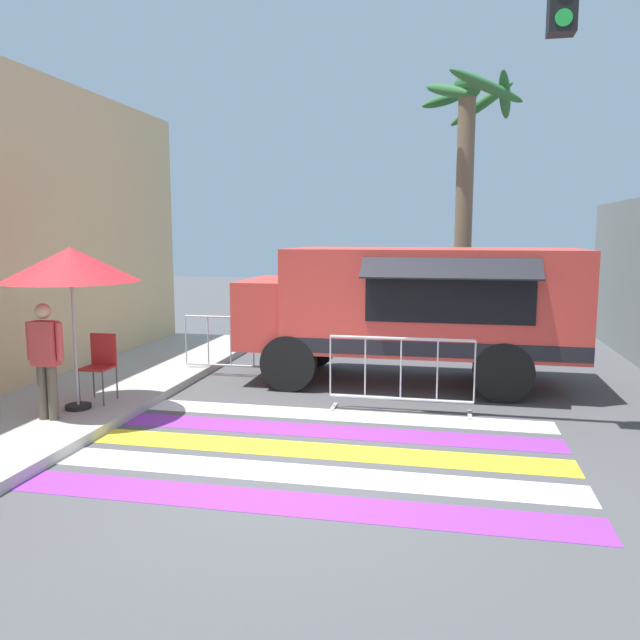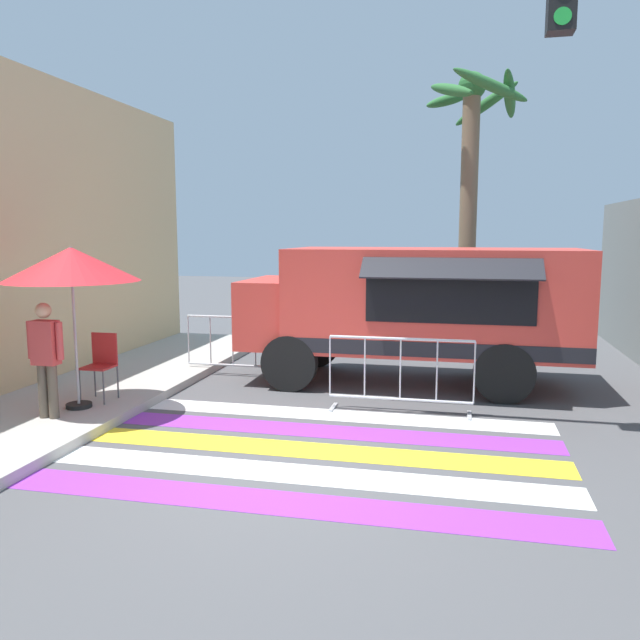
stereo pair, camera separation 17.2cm
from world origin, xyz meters
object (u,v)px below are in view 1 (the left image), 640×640
(food_truck, at_px, (406,303))
(folding_chair, at_px, (100,360))
(patio_umbrella, at_px, (71,265))
(palm_tree, at_px, (467,167))
(vendor_person, at_px, (45,355))
(barricade_side, at_px, (231,347))
(barricade_front, at_px, (401,375))
(traffic_signal_pole, at_px, (617,89))

(food_truck, distance_m, folding_chair, 5.10)
(patio_umbrella, height_order, palm_tree, palm_tree)
(vendor_person, height_order, palm_tree, palm_tree)
(barricade_side, distance_m, palm_tree, 6.72)
(folding_chair, relative_size, vendor_person, 0.64)
(food_truck, distance_m, patio_umbrella, 5.45)
(patio_umbrella, xyz_separation_m, barricade_front, (4.48, 1.23, -1.62))
(traffic_signal_pole, distance_m, vendor_person, 7.91)
(folding_chair, relative_size, barricade_front, 0.47)
(patio_umbrella, bearing_deg, folding_chair, 80.65)
(barricade_front, bearing_deg, vendor_person, -158.90)
(barricade_side, bearing_deg, vendor_person, -110.84)
(barricade_side, bearing_deg, food_truck, 2.82)
(traffic_signal_pole, height_order, folding_chair, traffic_signal_pole)
(traffic_signal_pole, bearing_deg, patio_umbrella, -175.99)
(folding_chair, bearing_deg, palm_tree, 62.12)
(food_truck, xyz_separation_m, folding_chair, (-4.33, -2.61, -0.67))
(patio_umbrella, distance_m, palm_tree, 8.92)
(traffic_signal_pole, height_order, barricade_front, traffic_signal_pole)
(barricade_front, distance_m, palm_tree, 6.66)
(traffic_signal_pole, bearing_deg, food_truck, 135.10)
(food_truck, relative_size, palm_tree, 0.94)
(food_truck, bearing_deg, vendor_person, -140.97)
(vendor_person, xyz_separation_m, palm_tree, (5.56, 7.32, 3.07))
(food_truck, relative_size, patio_umbrella, 2.51)
(food_truck, bearing_deg, barricade_front, -87.75)
(traffic_signal_pole, bearing_deg, barricade_front, 163.96)
(patio_umbrella, height_order, vendor_person, patio_umbrella)
(folding_chair, bearing_deg, barricade_side, 77.46)
(barricade_front, distance_m, barricade_side, 3.67)
(food_truck, distance_m, vendor_person, 5.80)
(folding_chair, height_order, vendor_person, vendor_person)
(vendor_person, relative_size, barricade_side, 0.88)
(patio_umbrella, height_order, barricade_front, patio_umbrella)
(food_truck, xyz_separation_m, vendor_person, (-4.50, -3.65, -0.39))
(vendor_person, height_order, barricade_side, vendor_person)
(barricade_side, relative_size, palm_tree, 0.29)
(folding_chair, distance_m, vendor_person, 1.08)
(traffic_signal_pole, xyz_separation_m, folding_chair, (-6.95, 0.00, -3.58))
(food_truck, xyz_separation_m, palm_tree, (1.06, 3.68, 2.67))
(food_truck, relative_size, traffic_signal_pole, 0.92)
(traffic_signal_pole, height_order, vendor_person, traffic_signal_pole)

